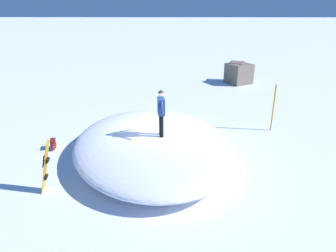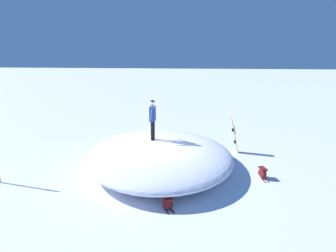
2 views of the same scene
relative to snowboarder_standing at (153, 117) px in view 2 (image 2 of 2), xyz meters
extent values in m
plane|color=white|center=(-0.17, 0.80, -1.90)|extent=(240.00, 240.00, 0.00)
ellipsoid|color=white|center=(-0.33, 0.30, -1.42)|extent=(7.18, 8.36, 0.97)
cylinder|color=black|center=(-0.01, 0.10, -0.55)|extent=(0.14, 0.14, 0.77)
cylinder|color=black|center=(0.01, -0.10, -0.55)|extent=(0.14, 0.14, 0.77)
cube|color=navy|center=(0.00, 0.00, 0.12)|extent=(0.27, 0.45, 0.57)
sphere|color=beige|center=(0.00, 0.00, 0.54)|extent=(0.21, 0.21, 0.21)
cylinder|color=navy|center=(-0.04, 0.30, 0.17)|extent=(0.13, 0.38, 0.48)
cylinder|color=navy|center=(0.04, -0.30, 0.17)|extent=(0.13, 0.38, 0.48)
sphere|color=#333842|center=(0.00, 0.00, 0.56)|extent=(0.20, 0.20, 0.20)
cube|color=orange|center=(-3.28, -1.98, -1.15)|extent=(0.37, 0.32, 1.52)
cylinder|color=orange|center=(-3.12, -1.97, -0.39)|extent=(0.10, 0.30, 0.29)
cube|color=black|center=(-3.27, -1.98, -0.87)|extent=(0.11, 0.25, 0.37)
cube|color=black|center=(-3.18, -1.98, -0.87)|extent=(0.11, 0.20, 0.12)
cube|color=black|center=(-3.30, -1.99, -1.42)|extent=(0.11, 0.20, 0.12)
ellipsoid|color=maroon|center=(-4.16, 0.87, -1.71)|extent=(0.34, 0.49, 0.39)
ellipsoid|color=maroon|center=(-4.10, 0.68, -1.77)|extent=(0.20, 0.17, 0.19)
cube|color=maroon|center=(-4.16, 0.87, -1.54)|extent=(0.29, 0.41, 0.06)
cylinder|color=maroon|center=(-4.17, 1.12, -1.89)|extent=(0.12, 0.31, 0.04)
cylinder|color=maroon|center=(-4.29, 1.09, -1.89)|extent=(0.12, 0.31, 0.04)
ellipsoid|color=maroon|center=(-1.26, 3.59, -1.75)|extent=(0.44, 0.48, 0.32)
ellipsoid|color=maroon|center=(-1.18, 3.44, -1.79)|extent=(0.25, 0.20, 0.15)
cube|color=maroon|center=(-1.26, 3.59, -1.61)|extent=(0.37, 0.40, 0.06)
cylinder|color=maroon|center=(-1.29, 3.82, -1.89)|extent=(0.16, 0.26, 0.04)
cylinder|color=maroon|center=(-1.44, 3.74, -1.89)|extent=(0.16, 0.26, 0.04)
camera|label=1|loc=(0.38, -9.75, 3.28)|focal=33.12mm
camera|label=2|loc=(-2.65, 11.03, 2.20)|focal=31.46mm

